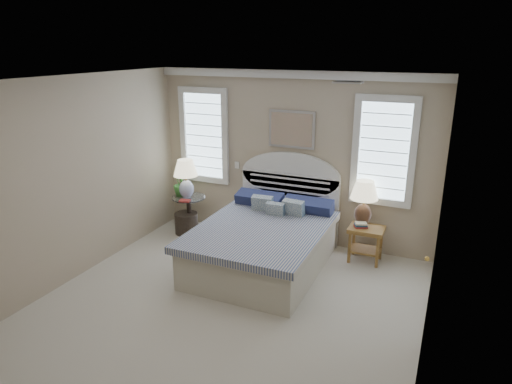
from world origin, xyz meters
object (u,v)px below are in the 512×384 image
(side_table_left, at_px, (189,211))
(lamp_right, at_px, (364,197))
(bed, at_px, (266,240))
(floor_pot, at_px, (186,223))
(lamp_left, at_px, (186,174))
(nightstand_right, at_px, (366,237))

(side_table_left, relative_size, lamp_right, 0.95)
(bed, height_order, side_table_left, bed)
(bed, height_order, lamp_right, bed)
(bed, xyz_separation_m, side_table_left, (-1.65, 0.59, 0.00))
(floor_pot, bearing_deg, lamp_left, 64.26)
(lamp_right, bearing_deg, lamp_left, -174.54)
(nightstand_right, xyz_separation_m, lamp_right, (-0.10, 0.15, 0.55))
(nightstand_right, relative_size, lamp_left, 0.81)
(lamp_left, bearing_deg, bed, -18.72)
(floor_pot, xyz_separation_m, lamp_left, (0.02, 0.03, 0.85))
(bed, relative_size, lamp_right, 3.42)
(nightstand_right, bearing_deg, lamp_left, -177.51)
(bed, relative_size, nightstand_right, 4.29)
(lamp_right, bearing_deg, nightstand_right, -56.15)
(nightstand_right, bearing_deg, lamp_right, 123.85)
(bed, distance_m, side_table_left, 1.75)
(side_table_left, xyz_separation_m, lamp_left, (-0.01, -0.03, 0.64))
(side_table_left, relative_size, lamp_left, 0.96)
(bed, distance_m, floor_pot, 1.77)
(bed, xyz_separation_m, floor_pot, (-1.68, 0.53, -0.21))
(nightstand_right, height_order, floor_pot, nightstand_right)
(lamp_right, bearing_deg, side_table_left, -175.08)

